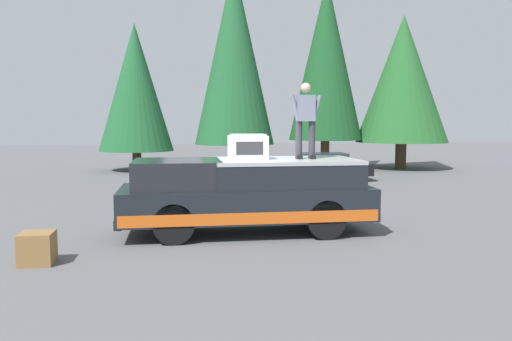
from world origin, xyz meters
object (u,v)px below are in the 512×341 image
Objects in this scene: pickup_truck at (246,194)px; compressor_unit at (248,147)px; wooden_crate at (37,248)px; parked_car_black at (321,167)px; person_on_truck_bed at (306,119)px.

compressor_unit is (0.05, -0.04, 1.05)m from pickup_truck.
pickup_truck reaches higher than wooden_crate.
pickup_truck reaches higher than parked_car_black.
compressor_unit is 4.77m from wooden_crate.
parked_car_black is at bearing -24.74° from pickup_truck.
pickup_truck is at bearing 155.26° from parked_car_black.
person_on_truck_bed is (-0.03, -1.33, 1.68)m from pickup_truck.
compressor_unit is 0.20× the size of parked_car_black.
pickup_truck is 6.60× the size of compressor_unit.
parked_car_black is at bearing -17.79° from person_on_truck_bed.
compressor_unit is at bearing 155.34° from parked_car_black.
person_on_truck_bed is at bearing -93.28° from compressor_unit.
wooden_crate is (-11.56, 8.36, -0.30)m from parked_car_black.
person_on_truck_bed reaches higher than parked_car_black.
person_on_truck_bed is at bearing -69.67° from wooden_crate.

